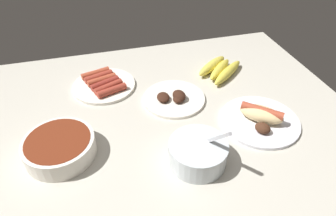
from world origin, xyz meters
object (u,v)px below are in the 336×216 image
Objects in this scene: bowl_coleslaw at (198,152)px; banana_bunch at (220,69)px; plate_grilled_meat at (174,98)px; bowl_chili at (60,147)px; plate_sausages at (104,84)px; plate_hotdog_assembled at (260,118)px.

bowl_coleslaw is 43.95cm from banana_bunch.
bowl_chili is at bearing -157.27° from plate_grilled_meat.
bowl_coleslaw is at bearing -18.87° from bowl_chili.
bowl_coleslaw reaches higher than plate_sausages.
plate_sausages is 1.16× the size of bowl_chili.
banana_bunch is (-0.85, 28.64, 0.04)cm from plate_hotdog_assembled.
plate_grilled_meat is at bearing -33.09° from plate_sausages.
banana_bunch is (22.26, 37.86, -1.66)cm from bowl_coleslaw.
bowl_chili is 0.91× the size of plate_grilled_meat.
plate_grilled_meat is at bearing 22.73° from bowl_chili.
bowl_coleslaw is at bearing -120.45° from banana_bunch.
plate_hotdog_assembled is 1.18× the size of banana_bunch.
plate_grilled_meat is 27.76cm from plate_hotdog_assembled.
banana_bunch is (42.22, -2.51, 0.61)cm from plate_sausages.
plate_hotdog_assembled is at bearing -88.30° from banana_bunch.
plate_hotdog_assembled reaches higher than bowl_chili.
bowl_coleslaw is (34.04, -11.64, 0.51)cm from bowl_chili.
bowl_chili is at bearing 177.58° from plate_hotdog_assembled.
bowl_coleslaw is (-1.37, -26.47, 2.54)cm from plate_grilled_meat.
plate_hotdog_assembled is (23.11, 9.22, -1.69)cm from bowl_coleslaw.
bowl_coleslaw is at bearing -158.25° from plate_hotdog_assembled.
plate_grilled_meat reaches higher than plate_sausages.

